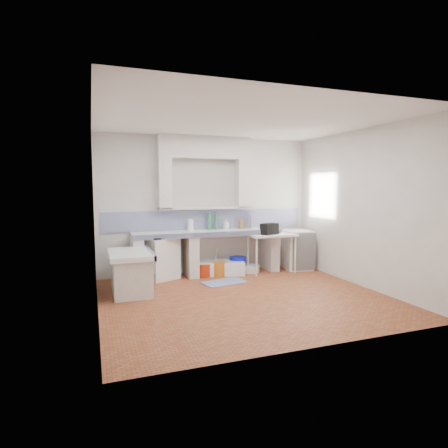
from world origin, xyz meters
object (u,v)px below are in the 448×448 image
object	(u,v)px
fridge	(297,250)
sink	(219,268)
side_table	(271,253)
stove	(161,258)

from	to	relation	value
fridge	sink	bearing A→B (deg)	-176.52
sink	side_table	size ratio (longest dim) A/B	1.02
stove	fridge	bearing A→B (deg)	-25.42
stove	fridge	world-z (taller)	fridge
stove	side_table	size ratio (longest dim) A/B	0.83
sink	side_table	world-z (taller)	side_table
stove	fridge	size ratio (longest dim) A/B	0.95
sink	stove	bearing A→B (deg)	-166.23
sink	side_table	bearing A→B (deg)	1.75
fridge	side_table	bearing A→B (deg)	-163.38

